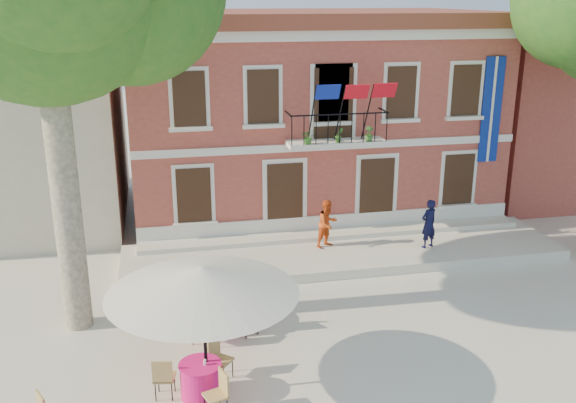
# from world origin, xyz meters

# --- Properties ---
(ground) EXTENTS (90.00, 90.00, 0.00)m
(ground) POSITION_xyz_m (0.00, 0.00, 0.00)
(ground) COLOR beige
(ground) RESTS_ON ground
(main_building) EXTENTS (13.50, 9.59, 7.50)m
(main_building) POSITION_xyz_m (2.00, 9.99, 3.78)
(main_building) COLOR #B15140
(main_building) RESTS_ON ground
(neighbor_east) EXTENTS (9.40, 9.40, 6.40)m
(neighbor_east) POSITION_xyz_m (14.00, 11.00, 3.22)
(neighbor_east) COLOR #B15140
(neighbor_east) RESTS_ON ground
(terrace) EXTENTS (14.00, 3.40, 0.30)m
(terrace) POSITION_xyz_m (2.00, 4.40, 0.15)
(terrace) COLOR silver
(terrace) RESTS_ON ground
(patio_umbrella) EXTENTS (3.90, 3.90, 2.90)m
(patio_umbrella) POSITION_xyz_m (-2.95, -2.16, 2.61)
(patio_umbrella) COLOR black
(patio_umbrella) RESTS_ON ground
(pedestrian_navy) EXTENTS (0.68, 0.56, 1.60)m
(pedestrian_navy) POSITION_xyz_m (4.66, 3.95, 1.10)
(pedestrian_navy) COLOR black
(pedestrian_navy) RESTS_ON terrace
(pedestrian_orange) EXTENTS (0.94, 0.87, 1.56)m
(pedestrian_orange) POSITION_xyz_m (1.52, 4.66, 1.08)
(pedestrian_orange) COLOR #D34B18
(pedestrian_orange) RESTS_ON terrace
(cafe_table_0) EXTENTS (1.77, 1.84, 0.95)m
(cafe_table_0) POSITION_xyz_m (-3.08, -2.24, 0.43)
(cafe_table_0) COLOR #D0136D
(cafe_table_0) RESTS_ON ground
(cafe_table_3) EXTENTS (1.68, 1.87, 0.95)m
(cafe_table_3) POSITION_xyz_m (-2.19, 0.77, 0.43)
(cafe_table_3) COLOR #D0136D
(cafe_table_3) RESTS_ON ground
(cafe_table_4) EXTENTS (1.79, 1.82, 0.95)m
(cafe_table_4) POSITION_xyz_m (-2.36, 0.43, 0.43)
(cafe_table_4) COLOR #D0136D
(cafe_table_4) RESTS_ON ground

